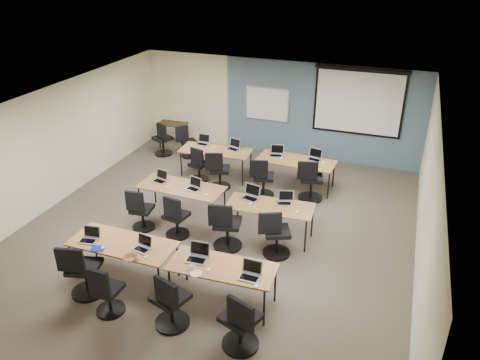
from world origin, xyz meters
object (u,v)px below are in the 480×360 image
at_px(task_chair_2, 170,305).
at_px(laptop_6, 251,195).
at_px(task_chair_0, 83,274).
at_px(spare_chair_b, 163,142).
at_px(training_table_front_left, 123,245).
at_px(spare_chair_a, 187,144).
at_px(laptop_7, 285,200).
at_px(laptop_9, 234,147).
at_px(task_chair_4, 141,213).
at_px(utility_table, 173,126).
at_px(laptop_3, 250,273).
at_px(task_chair_7, 275,237).
at_px(laptop_1, 143,246).
at_px(laptop_10, 276,153).
at_px(task_chair_9, 219,173).
at_px(training_table_mid_left, 181,188).
at_px(laptop_4, 160,178).
at_px(whiteboard, 267,104).
at_px(laptop_5, 194,186).
at_px(training_table_back_right, 296,162).
at_px(laptop_2, 198,255).
at_px(training_table_back_left, 216,152).
at_px(task_chair_3, 240,326).
at_px(task_chair_10, 262,181).
at_px(task_chair_8, 199,167).
at_px(projector_screen, 359,98).
at_px(training_table_front_right, 222,269).
at_px(task_chair_6, 226,229).
at_px(task_chair_11, 310,183).
at_px(training_table_mid_right, 270,208).
at_px(laptop_8, 203,142).
at_px(laptop_11, 315,157).
at_px(task_chair_1, 106,294).

xyz_separation_m(task_chair_2, laptop_6, (0.23, 3.20, 0.37)).
height_order(task_chair_0, spare_chair_b, task_chair_0).
bearing_deg(training_table_front_left, spare_chair_a, 104.29).
xyz_separation_m(laptop_7, laptop_9, (-2.00, 2.32, 0.00)).
bearing_deg(task_chair_4, training_table_front_left, -76.53).
height_order(laptop_7, spare_chair_a, laptop_7).
bearing_deg(utility_table, task_chair_2, -65.52).
height_order(laptop_3, laptop_9, laptop_9).
height_order(task_chair_2, task_chair_7, task_chair_2).
distance_m(laptop_1, laptop_10, 4.82).
bearing_deg(task_chair_9, training_table_mid_left, -116.39).
height_order(laptop_1, task_chair_2, task_chair_2).
xyz_separation_m(laptop_4, task_chair_9, (0.80, 1.42, -0.38)).
height_order(whiteboard, task_chair_4, whiteboard).
bearing_deg(laptop_5, training_table_back_right, 67.64).
relative_size(laptop_2, utility_table, 0.41).
xyz_separation_m(training_table_back_left, task_chair_2, (1.47, -5.32, -0.26)).
xyz_separation_m(task_chair_4, spare_chair_a, (-0.78, 3.84, -0.01)).
bearing_deg(task_chair_3, task_chair_10, 123.55).
bearing_deg(task_chair_8, projector_screen, 49.07).
distance_m(whiteboard, laptop_3, 6.86).
relative_size(laptop_1, laptop_7, 0.95).
relative_size(laptop_3, laptop_4, 1.06).
xyz_separation_m(task_chair_0, laptop_1, (0.82, 0.65, 0.35)).
height_order(training_table_front_right, training_table_mid_left, same).
distance_m(laptop_1, laptop_9, 4.74).
bearing_deg(task_chair_3, utility_table, 143.97).
relative_size(task_chair_6, spare_chair_a, 1.11).
bearing_deg(task_chair_11, laptop_4, -166.48).
distance_m(training_table_mid_right, laptop_6, 0.52).
height_order(task_chair_4, laptop_10, laptop_10).
relative_size(whiteboard, spare_chair_b, 1.28).
bearing_deg(task_chair_0, whiteboard, 67.19).
height_order(task_chair_0, laptop_4, task_chair_0).
xyz_separation_m(laptop_8, spare_chair_b, (-1.49, 0.48, -0.38)).
height_order(laptop_1, laptop_10, laptop_10).
height_order(task_chair_2, spare_chair_b, task_chair_2).
relative_size(task_chair_10, utility_table, 1.17).
height_order(training_table_back_left, laptop_11, laptop_11).
bearing_deg(spare_chair_b, task_chair_6, -19.75).
height_order(training_table_front_left, laptop_9, laptop_9).
height_order(training_table_mid_right, task_chair_10, task_chair_10).
distance_m(task_chair_6, laptop_11, 3.48).
height_order(training_table_front_left, task_chair_9, task_chair_9).
xyz_separation_m(task_chair_1, task_chair_3, (2.29, 0.05, 0.04)).
bearing_deg(task_chair_10, task_chair_3, -92.42).
relative_size(training_table_back_right, task_chair_6, 1.81).
distance_m(task_chair_0, laptop_6, 3.64).
xyz_separation_m(laptop_3, spare_chair_b, (-4.50, 5.33, -0.38)).
xyz_separation_m(laptop_5, task_chair_11, (2.19, 1.70, -0.35)).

